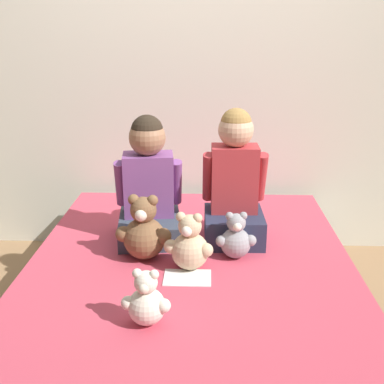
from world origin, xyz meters
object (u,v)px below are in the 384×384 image
Objects in this scene: bed at (191,294)px; child_on_left at (149,186)px; teddy_bear_held_by_left_child at (144,232)px; sign_card at (187,278)px; child_on_right at (235,184)px; teddy_bear_between_children at (189,245)px; teddy_bear_held_by_right_child at (236,239)px; teddy_bear_at_foot_of_bed at (146,301)px.

bed is 2.89× the size of child_on_left.
child_on_left is at bearing 95.79° from teddy_bear_held_by_left_child.
teddy_bear_held_by_left_child reaches higher than sign_card.
bed is 5.81× the size of teddy_bear_held_by_left_child.
child_on_left is 0.44m from child_on_right.
child_on_left reaches higher than teddy_bear_held_by_left_child.
child_on_right is 0.45m from teddy_bear_between_children.
bed is at bearing -52.86° from child_on_left.
sign_card is at bearing -118.45° from child_on_right.
teddy_bear_held_by_right_child is at bearing 43.87° from sign_card.
teddy_bear_between_children is 1.30× the size of sign_card.
child_on_right reaches higher than teddy_bear_at_foot_of_bed.
teddy_bear_at_foot_of_bed is at bearing -96.71° from teddy_bear_between_children.
teddy_bear_held_by_left_child is 1.53× the size of sign_card.
teddy_bear_held_by_right_child is 0.85× the size of teddy_bear_between_children.
bed is at bearing 98.92° from teddy_bear_between_children.
child_on_right is at bearing 34.23° from teddy_bear_held_by_left_child.
child_on_left is at bearing 116.19° from sign_card.
teddy_bear_held_by_right_child is (0.44, 0.02, -0.04)m from teddy_bear_held_by_left_child.
teddy_bear_held_by_right_child is at bearing -91.36° from child_on_right.
child_on_left reaches higher than bed.
sign_card is (0.21, -0.19, -0.13)m from teddy_bear_held_by_left_child.
child_on_left is at bearing 177.69° from child_on_right.
child_on_left reaches higher than teddy_bear_held_by_right_child.
teddy_bear_at_foot_of_bed is (0.08, -0.79, -0.19)m from child_on_left.
bed is 0.59m from child_on_right.
teddy_bear_between_children is at bearing 87.68° from sign_card.
teddy_bear_at_foot_of_bed is at bearing -90.64° from child_on_left.
teddy_bear_held_by_right_child is at bearing 7.64° from teddy_bear_held_by_left_child.
teddy_bear_at_foot_of_bed is (-0.36, -0.56, -0.00)m from teddy_bear_held_by_right_child.
teddy_bear_between_children reaches higher than bed.
child_on_right is at bearing 63.15° from sign_card.
bed is at bearing -134.37° from child_on_right.
child_on_left reaches higher than sign_card.
child_on_right reaches higher than teddy_bear_between_children.
child_on_right reaches higher than child_on_left.
child_on_right is (0.44, -0.01, 0.02)m from child_on_left.
child_on_left is 2.01× the size of teddy_bear_held_by_left_child.
teddy_bear_at_foot_of_bed is 0.38m from sign_card.
child_on_left is 0.57m from sign_card.
teddy_bear_held_by_left_child is 1.17× the size of teddy_bear_between_children.
child_on_left reaches higher than teddy_bear_between_children.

